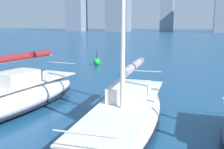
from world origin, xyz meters
TOP-DOWN VIEW (x-y plane):
  - sailboat_grey at (-0.26, -7.15)m, footprint 2.82×9.23m
  - sailboat_maroon at (5.26, -7.24)m, footprint 3.46×9.21m
  - channel_buoy at (6.95, -21.77)m, footprint 0.70×0.70m

SIDE VIEW (x-z plane):
  - channel_buoy at x=6.95m, z-range -0.34..1.06m
  - sailboat_grey at x=-0.26m, z-range -4.34..5.60m
  - sailboat_maroon at x=5.26m, z-range -5.85..7.35m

